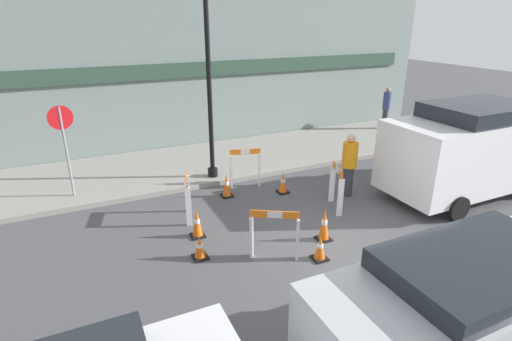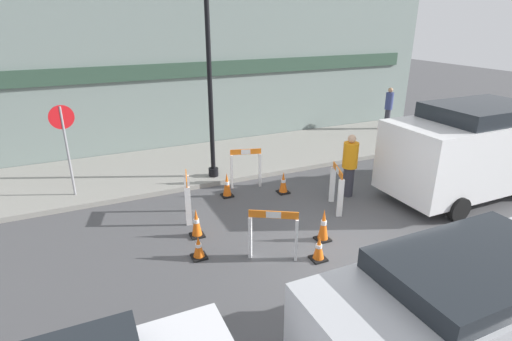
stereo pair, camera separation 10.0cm
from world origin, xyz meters
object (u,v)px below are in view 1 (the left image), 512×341
object	(u,v)px
stop_sign	(64,137)
parked_car_1	(471,306)
person_pedestrian	(386,106)
person_worker	(349,164)
work_van	(474,146)
streetlamp_post	(207,30)

from	to	relation	value
stop_sign	parked_car_1	world-z (taller)	stop_sign
stop_sign	person_pedestrian	size ratio (longest dim) A/B	1.40
stop_sign	person_worker	world-z (taller)	stop_sign
person_worker	parked_car_1	world-z (taller)	parked_car_1
work_van	stop_sign	bearing A→B (deg)	157.52
streetlamp_post	stop_sign	size ratio (longest dim) A/B	2.70
stop_sign	person_pedestrian	distance (m)	12.15
streetlamp_post	work_van	world-z (taller)	streetlamp_post
parked_car_1	work_van	size ratio (longest dim) A/B	0.92
parked_car_1	person_worker	bearing A→B (deg)	68.62
person_worker	streetlamp_post	bearing A→B (deg)	-43.55
streetlamp_post	stop_sign	bearing A→B (deg)	175.99
stop_sign	work_van	bearing A→B (deg)	146.65
person_pedestrian	work_van	size ratio (longest dim) A/B	0.35
stop_sign	person_pedestrian	xyz separation A→B (m)	(12.00, 1.76, -0.67)
person_pedestrian	parked_car_1	world-z (taller)	person_pedestrian
person_pedestrian	parked_car_1	bearing A→B (deg)	20.34
person_worker	work_van	distance (m)	3.31
streetlamp_post	person_pedestrian	size ratio (longest dim) A/B	3.80
person_pedestrian	work_van	distance (m)	6.22
stop_sign	streetlamp_post	bearing A→B (deg)	165.12
streetlamp_post	person_pedestrian	distance (m)	9.06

